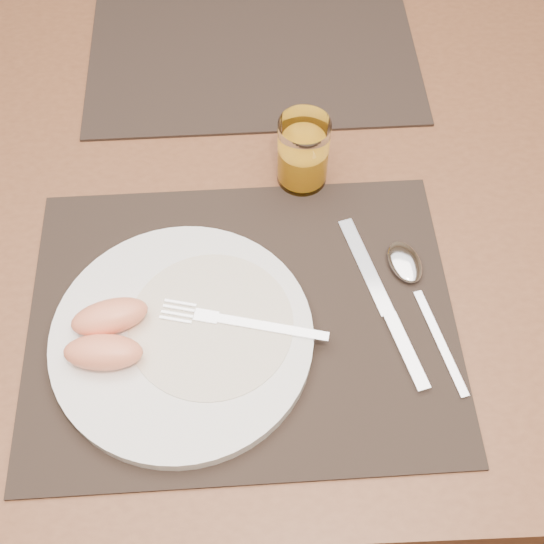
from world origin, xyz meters
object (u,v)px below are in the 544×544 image
at_px(placemat_far, 252,41).
at_px(spoon, 410,273).
at_px(placemat_near, 242,319).
at_px(table, 251,203).
at_px(fork, 229,320).
at_px(plate, 182,337).
at_px(juice_glass, 303,155).
at_px(knife, 388,314).

distance_m(placemat_far, spoon, 0.43).
bearing_deg(placemat_far, placemat_near, -92.83).
relative_size(table, fork, 8.06).
distance_m(table, placemat_near, 0.24).
xyz_separation_m(placemat_near, plate, (-0.06, -0.02, 0.01)).
bearing_deg(fork, placemat_near, 44.11).
bearing_deg(juice_glass, plate, -122.64).
bearing_deg(table, spoon, -45.68).
xyz_separation_m(knife, juice_glass, (-0.08, 0.19, 0.04)).
xyz_separation_m(knife, spoon, (0.03, 0.05, 0.00)).
relative_size(knife, juice_glass, 2.39).
height_order(table, plate, plate).
bearing_deg(fork, juice_glass, 66.37).
xyz_separation_m(placemat_far, juice_glass, (0.05, -0.25, 0.04)).
height_order(plate, fork, fork).
distance_m(table, spoon, 0.26).
bearing_deg(juice_glass, fork, -113.63).
relative_size(table, placemat_far, 3.11).
height_order(table, knife, knife).
bearing_deg(table, placemat_far, 87.75).
bearing_deg(placemat_far, table, -92.25).
xyz_separation_m(spoon, juice_glass, (-0.11, 0.14, 0.03)).
bearing_deg(fork, spoon, 16.08).
xyz_separation_m(table, spoon, (0.17, -0.18, 0.09)).
relative_size(placemat_near, juice_glass, 4.98).
bearing_deg(placemat_far, juice_glass, -77.94).
distance_m(table, placemat_far, 0.24).
height_order(placemat_near, plate, plate).
bearing_deg(knife, plate, -174.40).
bearing_deg(knife, placemat_near, 178.68).
distance_m(plate, juice_glass, 0.26).
bearing_deg(table, plate, -106.97).
relative_size(placemat_near, plate, 1.67).
relative_size(plate, juice_glass, 2.99).
bearing_deg(plate, table, 73.03).
bearing_deg(spoon, knife, -121.35).
bearing_deg(placemat_near, table, 86.59).
relative_size(plate, fork, 1.55).
bearing_deg(plate, placemat_far, 79.83).
height_order(placemat_far, plate, plate).
bearing_deg(placemat_far, plate, -100.17).
relative_size(fork, spoon, 0.91).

